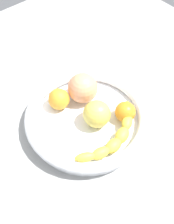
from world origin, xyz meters
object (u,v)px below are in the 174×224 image
object	(u,v)px
banana_draped_left	(114,137)
orange_front	(59,99)
fruit_bowl	(87,118)
apple_yellow	(97,114)
orange_mid_left	(125,112)
peach_blush	(83,88)

from	to	relation	value
banana_draped_left	orange_front	world-z (taller)	orange_front
fruit_bowl	orange_front	xyz separation A→B (cm)	(2.64, -7.95, 2.40)
apple_yellow	banana_draped_left	bearing A→B (deg)	83.09
banana_draped_left	orange_front	size ratio (longest dim) A/B	3.90
orange_front	orange_mid_left	world-z (taller)	orange_front
fruit_bowl	apple_yellow	bearing A→B (deg)	119.24
orange_front	peach_blush	size ratio (longest dim) A/B	0.70
orange_mid_left	apple_yellow	world-z (taller)	apple_yellow
banana_draped_left	orange_front	bearing A→B (deg)	-80.06
peach_blush	orange_mid_left	bearing A→B (deg)	107.16
banana_draped_left	orange_mid_left	world-z (taller)	orange_mid_left
orange_front	peach_blush	bearing A→B (deg)	163.78
orange_front	peach_blush	distance (cm)	6.77
banana_draped_left	orange_front	distance (cm)	17.57
apple_yellow	peach_blush	size ratio (longest dim) A/B	0.86
orange_front	apple_yellow	bearing A→B (deg)	110.91
banana_draped_left	peach_blush	size ratio (longest dim) A/B	2.73
fruit_bowl	orange_mid_left	distance (cm)	9.74
fruit_bowl	apple_yellow	xyz separation A→B (cm)	(-1.25, 2.24, 3.04)
orange_front	apple_yellow	distance (cm)	10.93
orange_front	orange_mid_left	bearing A→B (deg)	126.15
fruit_bowl	orange_mid_left	bearing A→B (deg)	141.81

